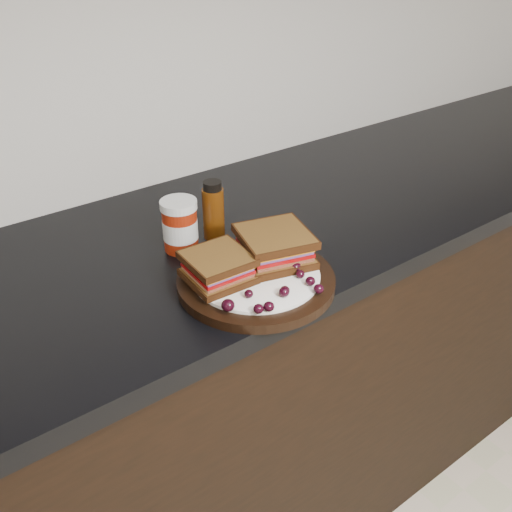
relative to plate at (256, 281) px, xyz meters
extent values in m
cube|color=black|center=(-0.03, 0.19, -0.48)|extent=(3.96, 0.58, 0.86)
cube|color=black|center=(-0.03, 0.19, -0.03)|extent=(3.98, 0.60, 0.04)
cylinder|color=black|center=(0.00, 0.00, 0.00)|extent=(0.28, 0.28, 0.02)
ellipsoid|color=black|center=(-0.10, -0.06, 0.03)|extent=(0.02, 0.02, 0.02)
ellipsoid|color=black|center=(-0.05, -0.05, 0.02)|extent=(0.02, 0.02, 0.01)
ellipsoid|color=black|center=(-0.07, -0.09, 0.02)|extent=(0.02, 0.02, 0.02)
ellipsoid|color=black|center=(-0.05, -0.10, 0.02)|extent=(0.02, 0.02, 0.02)
ellipsoid|color=black|center=(0.00, -0.08, 0.02)|extent=(0.02, 0.02, 0.02)
ellipsoid|color=black|center=(0.00, -0.08, 0.02)|extent=(0.02, 0.02, 0.02)
ellipsoid|color=black|center=(0.05, -0.11, 0.02)|extent=(0.02, 0.02, 0.02)
ellipsoid|color=black|center=(0.05, -0.08, 0.02)|extent=(0.02, 0.02, 0.02)
ellipsoid|color=black|center=(0.05, -0.06, 0.02)|extent=(0.02, 0.02, 0.01)
ellipsoid|color=black|center=(0.06, -0.04, 0.02)|extent=(0.02, 0.02, 0.02)
ellipsoid|color=black|center=(0.08, 0.00, 0.02)|extent=(0.02, 0.02, 0.02)
ellipsoid|color=black|center=(0.07, 0.00, 0.02)|extent=(0.02, 0.02, 0.02)
ellipsoid|color=black|center=(0.07, 0.02, 0.02)|extent=(0.02, 0.02, 0.02)
ellipsoid|color=black|center=(0.05, 0.05, 0.02)|extent=(0.02, 0.02, 0.01)
ellipsoid|color=black|center=(-0.06, 0.05, 0.02)|extent=(0.02, 0.02, 0.02)
ellipsoid|color=black|center=(-0.05, 0.03, 0.02)|extent=(0.02, 0.02, 0.02)
ellipsoid|color=black|center=(-0.08, 0.00, 0.02)|extent=(0.02, 0.02, 0.01)
ellipsoid|color=black|center=(-0.08, -0.01, 0.02)|extent=(0.02, 0.02, 0.02)
ellipsoid|color=black|center=(-0.07, 0.04, 0.02)|extent=(0.02, 0.02, 0.02)
ellipsoid|color=black|center=(-0.06, 0.02, 0.02)|extent=(0.02, 0.02, 0.02)
ellipsoid|color=black|center=(-0.05, -0.01, 0.02)|extent=(0.02, 0.02, 0.01)
cylinder|color=maroon|center=(-0.04, 0.19, 0.04)|extent=(0.08, 0.08, 0.10)
cylinder|color=#4C2407|center=(0.04, 0.19, 0.05)|extent=(0.05, 0.05, 0.12)
camera|label=1|loc=(-0.50, -0.67, 0.56)|focal=40.00mm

